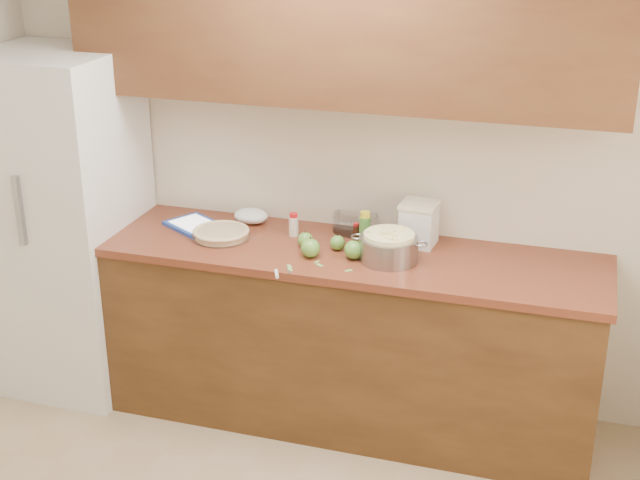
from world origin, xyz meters
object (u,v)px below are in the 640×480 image
(pie, at_px, (221,234))
(colander, at_px, (389,247))
(flour_canister, at_px, (419,223))
(tablet, at_px, (195,225))

(pie, height_order, colander, colander)
(pie, distance_m, colander, 0.86)
(pie, bearing_deg, flour_canister, 12.46)
(colander, xyz_separation_m, flour_canister, (0.09, 0.24, 0.04))
(pie, xyz_separation_m, colander, (0.86, -0.03, 0.04))
(pie, bearing_deg, colander, -1.92)
(pie, xyz_separation_m, flour_canister, (0.95, 0.21, 0.08))
(colander, distance_m, tablet, 1.06)
(colander, bearing_deg, pie, 178.08)
(tablet, bearing_deg, pie, 3.27)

